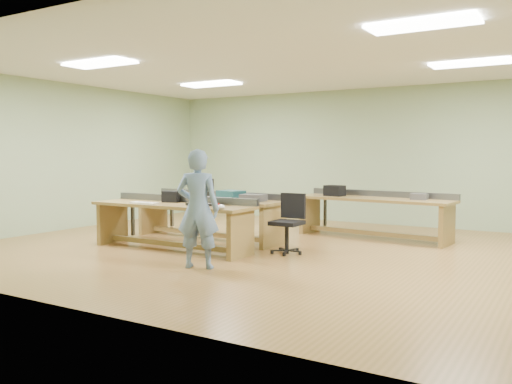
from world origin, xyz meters
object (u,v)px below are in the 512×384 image
task_chair (288,232)px  workbench_back (374,208)px  workbench_front (173,215)px  camera_bag (171,197)px  parts_bin_teal (231,195)px  mug (220,196)px  workbench_mid (210,209)px  person (198,209)px  laptop_base (200,204)px  parts_bin_grey (253,198)px  drinks_can (212,195)px

task_chair → workbench_back: bearing=73.4°
workbench_front → task_chair: 1.89m
camera_bag → parts_bin_teal: bearing=49.8°
task_chair → mug: size_ratio=6.99×
workbench_front → camera_bag: 0.38m
mug → parts_bin_teal: bearing=6.2°
workbench_mid → person: 2.51m
person → laptop_base: person is taller
parts_bin_grey → workbench_back: bearing=48.4°
workbench_front → parts_bin_teal: parts_bin_teal is taller
camera_bag → workbench_front: bearing=-57.9°
laptop_base → drinks_can: (-0.64, 1.22, 0.05)m
mug → drinks_can: (-0.15, -0.03, 0.01)m
workbench_back → parts_bin_grey: bearing=-125.8°
workbench_front → workbench_back: same height
camera_bag → laptop_base: bearing=-31.5°
workbench_mid → person: person is taller
task_chair → parts_bin_grey: (-0.89, 0.42, 0.46)m
person → laptop_base: (-0.63, 0.88, -0.04)m
laptop_base → person: bearing=-34.5°
person → drinks_can: 2.45m
workbench_front → laptop_base: size_ratio=8.02×
task_chair → parts_bin_grey: size_ratio=2.24×
workbench_front → parts_bin_grey: 1.41m
parts_bin_teal → camera_bag: bearing=-115.8°
workbench_mid → parts_bin_teal: parts_bin_teal is taller
camera_bag → drinks_can: 1.00m
parts_bin_teal → drinks_can: size_ratio=3.38×
workbench_front → workbench_back: 3.71m
laptop_base → drinks_can: bearing=137.2°
person → task_chair: person is taller
workbench_mid → drinks_can: size_ratio=23.63×
person → parts_bin_grey: person is taller
workbench_mid → workbench_back: 3.02m
person → task_chair: 1.76m
workbench_back → mug: size_ratio=22.13×
person → parts_bin_grey: (-0.35, 2.02, -0.00)m
parts_bin_teal → drinks_can: (-0.38, -0.05, -0.01)m
task_chair → mug: task_chair is taller
camera_bag → parts_bin_teal: (0.50, 1.04, -0.02)m
workbench_front → parts_bin_teal: bearing=74.9°
workbench_front → parts_bin_grey: size_ratio=6.86×
person → camera_bag: 1.79m
workbench_front → camera_bag: size_ratio=10.45×
workbench_back → workbench_mid: bearing=-141.0°
workbench_back → camera_bag: 3.71m
task_chair → mug: 1.80m
parts_bin_teal → parts_bin_grey: bearing=-13.6°
person → laptop_base: 1.08m
camera_bag → drinks_can: camera_bag is taller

